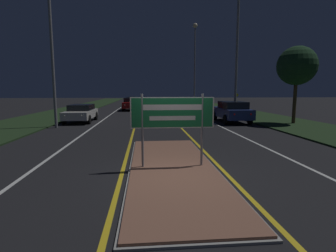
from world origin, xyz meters
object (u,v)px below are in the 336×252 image
(streetlight_left_near, at_px, (50,22))
(warning_sign, at_px, (236,100))
(car_receding_1, at_px, (176,104))
(car_approaching_1, at_px, (131,104))
(car_approaching_2, at_px, (131,101))
(highway_sign, at_px, (173,115))
(car_receding_0, at_px, (232,111))
(car_approaching_0, at_px, (81,113))
(streetlight_right_near, at_px, (237,37))
(streetlight_right_far, at_px, (195,51))

(streetlight_left_near, distance_m, warning_sign, 21.04)
(car_receding_1, bearing_deg, car_approaching_1, 163.01)
(car_approaching_2, bearing_deg, streetlight_left_near, -98.75)
(highway_sign, distance_m, car_receding_0, 12.91)
(car_receding_1, height_order, car_approaching_1, car_approaching_1)
(car_approaching_0, bearing_deg, car_approaching_2, 82.19)
(car_approaching_2, bearing_deg, streetlight_right_near, -66.89)
(car_receding_1, bearing_deg, highway_sign, -97.09)
(streetlight_left_near, xyz_separation_m, streetlight_right_near, (12.59, 2.47, -0.19))
(car_receding_0, bearing_deg, car_approaching_1, 122.95)
(car_approaching_0, bearing_deg, warning_sign, 30.91)
(highway_sign, distance_m, car_approaching_0, 13.90)
(car_approaching_0, bearing_deg, highway_sign, -65.97)
(highway_sign, distance_m, streetlight_right_far, 29.94)
(streetlight_right_far, distance_m, car_receding_1, 9.82)
(streetlight_right_far, relative_size, car_approaching_1, 2.52)
(car_approaching_2, bearing_deg, highway_sign, -85.05)
(streetlight_left_near, relative_size, car_receding_1, 2.29)
(car_receding_0, bearing_deg, streetlight_right_far, 88.68)
(streetlight_right_far, height_order, car_approaching_1, streetlight_right_far)
(streetlight_right_near, xyz_separation_m, warning_sign, (3.60, 9.91, -5.00))
(car_receding_1, bearing_deg, streetlight_right_near, -72.68)
(streetlight_right_far, height_order, car_approaching_2, streetlight_right_far)
(car_receding_0, xyz_separation_m, car_approaching_2, (-8.58, 21.45, -0.08))
(streetlight_left_near, distance_m, streetlight_right_far, 22.97)
(highway_sign, distance_m, car_receding_1, 22.77)
(streetlight_left_near, xyz_separation_m, warning_sign, (16.20, 12.38, -5.19))
(streetlight_right_far, xyz_separation_m, warning_sign, (3.61, -6.80, -6.42))
(car_approaching_0, height_order, warning_sign, warning_sign)
(streetlight_left_near, xyz_separation_m, streetlight_right_far, (12.59, 19.17, 1.23))
(streetlight_right_far, bearing_deg, car_approaching_0, -126.32)
(car_approaching_1, height_order, car_approaching_2, car_approaching_1)
(car_receding_0, bearing_deg, streetlight_right_near, 46.39)
(streetlight_right_far, bearing_deg, car_receding_1, -118.52)
(streetlight_right_near, height_order, streetlight_right_far, streetlight_right_far)
(streetlight_left_near, xyz_separation_m, car_approaching_1, (3.99, 14.70, -5.73))
(car_receding_1, distance_m, car_approaching_2, 11.85)
(highway_sign, height_order, warning_sign, highway_sign)
(car_approaching_0, bearing_deg, streetlight_right_near, -3.43)
(car_approaching_1, bearing_deg, car_approaching_2, 92.44)
(streetlight_left_near, height_order, car_receding_0, streetlight_left_near)
(streetlight_right_far, xyz_separation_m, car_approaching_0, (-11.76, -16.00, -7.04))
(streetlight_right_far, height_order, car_receding_0, streetlight_right_far)
(car_approaching_1, distance_m, warning_sign, 12.44)
(streetlight_right_near, relative_size, car_approaching_2, 2.19)
(car_approaching_0, relative_size, warning_sign, 2.13)
(streetlight_right_far, distance_m, car_approaching_1, 11.93)
(streetlight_right_far, distance_m, car_approaching_0, 21.07)
(streetlight_left_near, relative_size, warning_sign, 5.07)
(car_approaching_0, bearing_deg, streetlight_right_far, 53.68)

